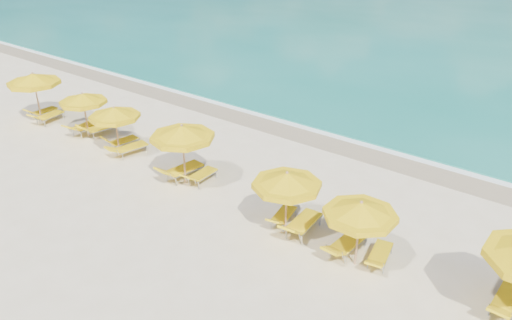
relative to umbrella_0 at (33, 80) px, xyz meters
The scene contains 23 objects.
ground_plane 13.28m from the umbrella_0, ahead, with size 120.00×120.00×0.00m, color beige.
wet_sand_band 15.13m from the umbrella_0, 28.98° to the left, with size 120.00×2.60×0.01m, color tan.
foam_line 15.53m from the umbrella_0, 31.59° to the left, with size 120.00×1.20×0.03m, color white.
whitecap_near 18.42m from the umbrella_0, 67.18° to the left, with size 14.00×0.36×0.05m, color white.
umbrella_0 is the anchor object (origin of this frame).
umbrella_1 3.64m from the umbrella_0, ahead, with size 2.35×2.35×2.23m.
umbrella_2 6.35m from the umbrella_0, ahead, with size 2.57×2.57×2.25m.
umbrella_3 10.66m from the umbrella_0, ahead, with size 2.82×2.82×2.54m.
umbrella_4 15.79m from the umbrella_0, ahead, with size 2.44×2.44×2.33m.
umbrella_5 18.46m from the umbrella_0, ahead, with size 2.93×2.93×2.26m.
lounger_0_left 2.11m from the umbrella_0, 134.07° to the left, with size 0.67×1.73×0.73m.
lounger_0_right 2.08m from the umbrella_0, 22.64° to the left, with size 0.88×1.90×0.77m.
lounger_1_left 3.81m from the umbrella_0, ahead, with size 0.86×2.07×0.81m.
lounger_1_right 4.51m from the umbrella_0, 11.90° to the left, with size 0.88×2.00×0.82m.
lounger_2_left 6.33m from the umbrella_0, ahead, with size 0.80×1.71×0.80m.
lounger_2_right 7.15m from the umbrella_0, ahead, with size 0.94×1.93×0.68m.
lounger_3_left 10.49m from the umbrella_0, ahead, with size 0.89×2.10×0.86m.
lounger_3_right 11.30m from the umbrella_0, ahead, with size 0.64×1.71×0.71m.
lounger_4_left 15.53m from the umbrella_0, ahead, with size 0.85×1.69×0.67m.
lounger_4_right 16.37m from the umbrella_0, ahead, with size 0.82×2.05×0.85m.
lounger_5_left 18.08m from the umbrella_0, ahead, with size 0.73×1.95×0.71m.
lounger_5_right 19.10m from the umbrella_0, ahead, with size 0.86×1.74×0.61m.
lounger_6_left 22.68m from the umbrella_0, ahead, with size 0.63×1.85×0.67m.
Camera 1 is at (10.56, -12.00, 9.64)m, focal length 35.00 mm.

